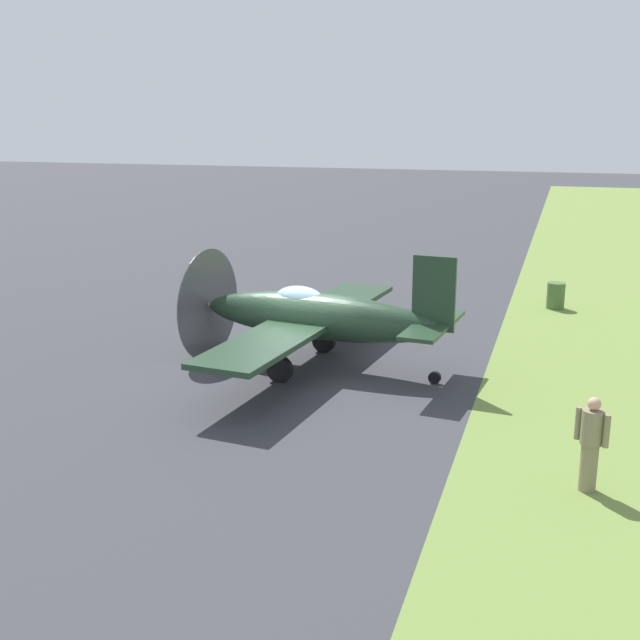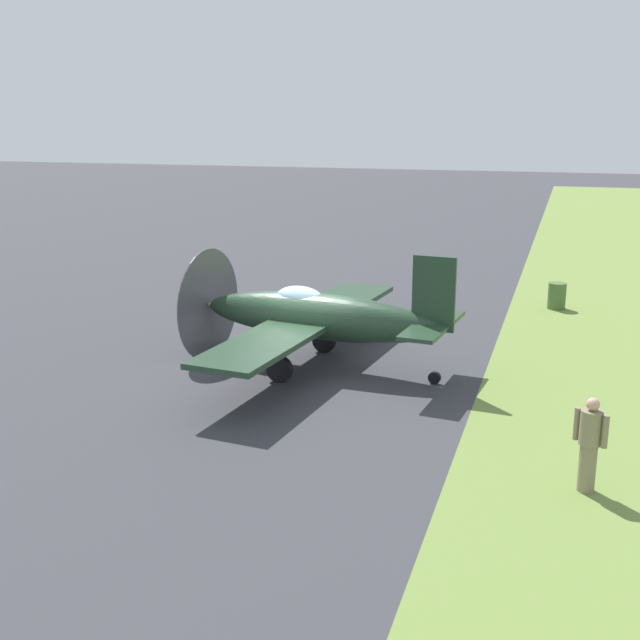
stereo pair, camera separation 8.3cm
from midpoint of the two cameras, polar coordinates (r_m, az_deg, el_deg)
The scene contains 4 objects.
ground_plane at distance 20.51m, azimuth -1.64°, elevation -3.61°, with size 160.00×160.00×0.00m, color #38383D.
airplane_lead at distance 20.29m, azimuth -0.51°, elevation 0.28°, with size 9.35×7.41×3.32m.
ground_crew_chief at distance 14.56m, azimuth 18.86°, elevation -8.36°, with size 0.38×0.57×1.73m.
fuel_drum at distance 28.06m, azimuth 16.62°, elevation 1.70°, with size 0.60×0.60×0.90m, color #476633.
Camera 1 is at (-18.42, -6.38, 6.38)m, focal length 44.19 mm.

